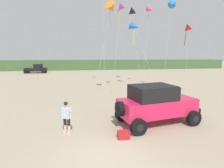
# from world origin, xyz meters

# --- Properties ---
(ground_plane) EXTENTS (220.00, 220.00, 0.00)m
(ground_plane) POSITION_xyz_m (0.00, 0.00, 0.00)
(ground_plane) COLOR tan
(dune_ridge) EXTENTS (90.00, 6.19, 2.63)m
(dune_ridge) POSITION_xyz_m (-3.88, 44.72, 1.31)
(dune_ridge) COLOR #426038
(dune_ridge) RESTS_ON ground_plane
(jeep) EXTENTS (5.01, 3.14, 2.26)m
(jeep) POSITION_xyz_m (3.30, 2.97, 1.20)
(jeep) COLOR #EA2151
(jeep) RESTS_ON ground_plane
(person_watching) EXTENTS (0.56, 0.44, 1.67)m
(person_watching) POSITION_xyz_m (-1.66, 2.39, 0.94)
(person_watching) COLOR #DBB28E
(person_watching) RESTS_ON ground_plane
(cooler_box) EXTENTS (0.56, 0.36, 0.38)m
(cooler_box) POSITION_xyz_m (1.02, 1.39, 0.19)
(cooler_box) COLOR #B21E23
(cooler_box) RESTS_ON ground_plane
(distant_pickup) EXTENTS (4.66, 2.50, 1.98)m
(distant_pickup) POSITION_xyz_m (-10.93, 35.81, 0.94)
(distant_pickup) COLOR black
(distant_pickup) RESTS_ON ground_plane
(kite_pink_ribbon) EXTENTS (1.91, 2.04, 10.01)m
(kite_pink_ribbon) POSITION_xyz_m (7.57, 15.44, 9.43)
(kite_pink_ribbon) COLOR #E04C93
(kite_pink_ribbon) RESTS_ON ground_plane
(kite_black_sled) EXTENTS (2.46, 4.39, 8.02)m
(kite_black_sled) POSITION_xyz_m (5.44, 14.74, 7.28)
(kite_black_sled) COLOR blue
(kite_black_sled) RESTS_ON ground_plane
(kite_red_delta) EXTENTS (1.86, 2.81, 9.31)m
(kite_red_delta) POSITION_xyz_m (3.28, 12.87, 8.77)
(kite_red_delta) COLOR #E04C93
(kite_red_delta) RESTS_ON ground_plane
(kite_blue_swept) EXTENTS (1.80, 3.15, 7.40)m
(kite_blue_swept) POSITION_xyz_m (10.79, 12.45, 6.82)
(kite_blue_swept) COLOR red
(kite_blue_swept) RESTS_ON ground_plane
(kite_orange_streamer) EXTENTS (2.79, 2.72, 8.96)m
(kite_orange_streamer) POSITION_xyz_m (2.06, 11.16, 8.34)
(kite_orange_streamer) COLOR orange
(kite_orange_streamer) RESTS_ON ground_plane
(kite_purple_stunt) EXTENTS (1.65, 1.72, 9.70)m
(kite_purple_stunt) POSITION_xyz_m (8.47, 11.85, 9.14)
(kite_purple_stunt) COLOR blue
(kite_purple_stunt) RESTS_ON ground_plane
(kite_green_box) EXTENTS (1.60, 5.62, 10.63)m
(kite_green_box) POSITION_xyz_m (6.20, 19.13, 9.88)
(kite_green_box) COLOR black
(kite_green_box) RESTS_ON ground_plane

